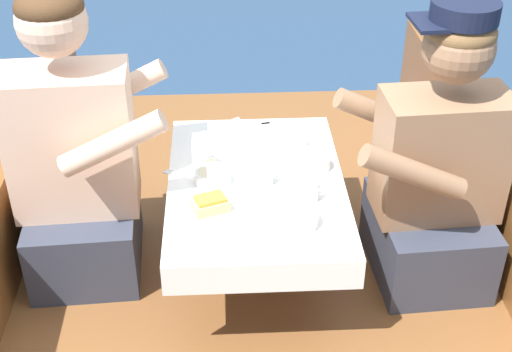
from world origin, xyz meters
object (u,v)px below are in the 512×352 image
object	(u,v)px
coffee_cup_port	(262,174)
sandwich	(210,204)
coffee_cup_starboard	(309,191)
person_port	(77,165)
person_starboard	(436,173)
tin_can	(205,159)

from	to	relation	value
coffee_cup_port	sandwich	bearing A→B (deg)	-136.68
coffee_cup_port	coffee_cup_starboard	bearing A→B (deg)	-36.29
person_port	coffee_cup_port	distance (m)	0.61
person_starboard	tin_can	xyz separation A→B (m)	(-0.76, 0.13, -0.00)
person_starboard	tin_can	bearing A→B (deg)	-13.33
person_starboard	coffee_cup_port	world-z (taller)	person_starboard
sandwich	tin_can	distance (m)	0.27
person_starboard	coffee_cup_port	bearing A→B (deg)	-5.27
person_starboard	tin_can	distance (m)	0.77
coffee_cup_port	coffee_cup_starboard	world-z (taller)	coffee_cup_starboard
sandwich	tin_can	size ratio (longest dim) A/B	1.86
sandwich	coffee_cup_starboard	size ratio (longest dim) A/B	1.35
person_starboard	coffee_cup_starboard	xyz separation A→B (m)	(-0.43, -0.09, 0.01)
person_port	person_starboard	xyz separation A→B (m)	(1.18, -0.09, -0.01)
sandwich	coffee_cup_starboard	world-z (taller)	coffee_cup_starboard
tin_can	coffee_cup_port	bearing A→B (deg)	-31.31
person_port	coffee_cup_port	world-z (taller)	person_port
coffee_cup_starboard	tin_can	bearing A→B (deg)	146.48
sandwich	tin_can	world-z (taller)	sandwich
coffee_cup_port	tin_can	world-z (taller)	coffee_cup_port
coffee_cup_port	coffee_cup_starboard	size ratio (longest dim) A/B	1.14
coffee_cup_starboard	sandwich	bearing A→B (deg)	-169.99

